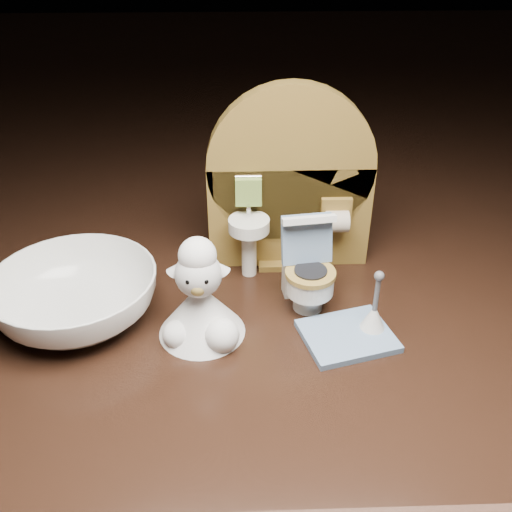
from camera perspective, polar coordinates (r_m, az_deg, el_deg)
The scene contains 6 objects.
backdrop_panel at distance 0.45m, azimuth 3.34°, elevation 6.55°, with size 0.13×0.05×0.15m.
toy_toilet at distance 0.42m, azimuth 5.12°, elevation -1.67°, with size 0.04×0.05×0.07m.
bath_mat at distance 0.41m, azimuth 9.12°, elevation -7.89°, with size 0.06×0.05×0.00m, color #6B87AB.
toilet_brush at distance 0.41m, azimuth 11.67°, elevation -6.01°, with size 0.02×0.02×0.05m.
plush_lamb at distance 0.39m, azimuth -5.55°, elevation -4.67°, with size 0.06×0.06×0.08m.
ceramic_bowl at distance 0.43m, azimuth -17.55°, elevation -3.90°, with size 0.12×0.12×0.04m, color white.
Camera 1 is at (-0.04, -0.34, 0.26)m, focal length 40.00 mm.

